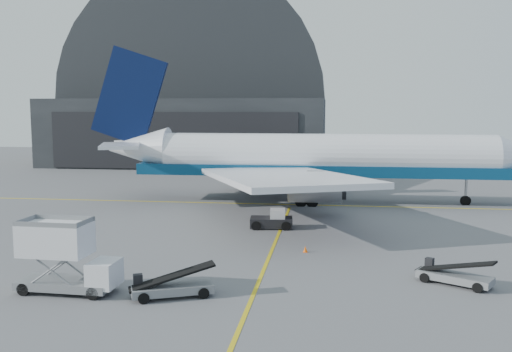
# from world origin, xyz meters

# --- Properties ---
(ground) EXTENTS (200.00, 200.00, 0.00)m
(ground) POSITION_xyz_m (0.00, 0.00, 0.00)
(ground) COLOR #565659
(ground) RESTS_ON ground
(taxi_lines) EXTENTS (80.00, 42.12, 0.02)m
(taxi_lines) POSITION_xyz_m (0.00, 12.67, 0.01)
(taxi_lines) COLOR gold
(taxi_lines) RESTS_ON ground
(hangar) EXTENTS (50.00, 28.30, 28.00)m
(hangar) POSITION_xyz_m (-22.00, 64.95, 9.54)
(hangar) COLOR black
(hangar) RESTS_ON ground
(distant_bldg_a) EXTENTS (14.00, 8.00, 4.00)m
(distant_bldg_a) POSITION_xyz_m (38.00, 72.00, 0.00)
(distant_bldg_a) COLOR black
(distant_bldg_a) RESTS_ON ground
(airliner) EXTENTS (50.37, 48.85, 17.68)m
(airliner) POSITION_xyz_m (1.71, 22.28, 4.95)
(airliner) COLOR white
(airliner) RESTS_ON ground
(catering_truck) EXTENTS (5.94, 2.46, 4.02)m
(catering_truck) POSITION_xyz_m (-10.81, -11.24, 2.04)
(catering_truck) COLOR slate
(catering_truck) RESTS_ON ground
(pushback_tug) EXTENTS (3.86, 2.47, 1.71)m
(pushback_tug) POSITION_xyz_m (-0.75, 7.76, 0.64)
(pushback_tug) COLOR black
(pushback_tug) RESTS_ON ground
(belt_loader_a) EXTENTS (4.84, 3.17, 1.84)m
(belt_loader_a) POSITION_xyz_m (-4.53, -11.25, 0.57)
(belt_loader_a) COLOR slate
(belt_loader_a) RESTS_ON ground
(belt_loader_b) EXTENTS (4.48, 3.46, 1.76)m
(belt_loader_b) POSITION_xyz_m (11.70, -6.80, 0.54)
(belt_loader_b) COLOR slate
(belt_loader_b) RESTS_ON ground
(traffic_cone) EXTENTS (0.33, 0.33, 0.47)m
(traffic_cone) POSITION_xyz_m (2.50, -0.34, 0.22)
(traffic_cone) COLOR #FA5A07
(traffic_cone) RESTS_ON ground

